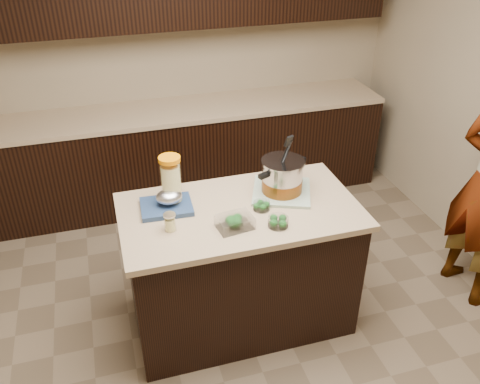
{
  "coord_description": "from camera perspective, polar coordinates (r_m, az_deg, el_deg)",
  "views": [
    {
      "loc": [
        -0.73,
        -2.48,
        2.6
      ],
      "look_at": [
        0.0,
        0.0,
        1.02
      ],
      "focal_mm": 38.0,
      "sensor_mm": 36.0,
      "label": 1
    }
  ],
  "objects": [
    {
      "name": "ground_plane",
      "position": [
        3.66,
        0.0,
        -13.75
      ],
      "size": [
        4.0,
        4.0,
        0.0
      ],
      "primitive_type": "plane",
      "color": "brown",
      "rests_on": "ground"
    },
    {
      "name": "room_shell",
      "position": [
        2.73,
        0.0,
        12.55
      ],
      "size": [
        4.04,
        4.04,
        2.72
      ],
      "color": "tan",
      "rests_on": "ground"
    },
    {
      "name": "back_cabinets",
      "position": [
        4.59,
        -6.26,
        10.06
      ],
      "size": [
        3.6,
        0.63,
        2.33
      ],
      "color": "black",
      "rests_on": "ground"
    },
    {
      "name": "island",
      "position": [
        3.36,
        0.0,
        -8.29
      ],
      "size": [
        1.46,
        0.81,
        0.9
      ],
      "color": "black",
      "rests_on": "ground"
    },
    {
      "name": "dish_towel",
      "position": [
        3.25,
        4.69,
        0.06
      ],
      "size": [
        0.47,
        0.47,
        0.02
      ],
      "primitive_type": "cube",
      "rotation": [
        0.0,
        0.0,
        -0.38
      ],
      "color": "#537B5B",
      "rests_on": "island"
    },
    {
      "name": "stock_pot",
      "position": [
        3.2,
        4.76,
        1.59
      ],
      "size": [
        0.36,
        0.36,
        0.39
      ],
      "rotation": [
        0.0,
        0.0,
        0.39
      ],
      "color": "#B7B7BC",
      "rests_on": "dish_towel"
    },
    {
      "name": "lemonade_pitcher",
      "position": [
        3.09,
        -7.73,
        1.03
      ],
      "size": [
        0.16,
        0.16,
        0.32
      ],
      "rotation": [
        0.0,
        0.0,
        -0.24
      ],
      "color": "#EBE08F",
      "rests_on": "island"
    },
    {
      "name": "mason_jar",
      "position": [
        2.91,
        -7.87,
        -3.4
      ],
      "size": [
        0.09,
        0.09,
        0.11
      ],
      "rotation": [
        0.0,
        0.0,
        0.36
      ],
      "color": "#EBE08F",
      "rests_on": "island"
    },
    {
      "name": "broccoli_tub_left",
      "position": [
        3.08,
        2.43,
        -1.6
      ],
      "size": [
        0.13,
        0.13,
        0.05
      ],
      "rotation": [
        0.0,
        0.0,
        -0.36
      ],
      "color": "silver",
      "rests_on": "island"
    },
    {
      "name": "broccoli_tub_right",
      "position": [
        2.94,
        4.3,
        -3.38
      ],
      "size": [
        0.13,
        0.13,
        0.06
      ],
      "rotation": [
        0.0,
        0.0,
        0.13
      ],
      "color": "silver",
      "rests_on": "island"
    },
    {
      "name": "broccoli_tub_rect",
      "position": [
        2.91,
        -0.6,
        -3.45
      ],
      "size": [
        0.22,
        0.17,
        0.07
      ],
      "rotation": [
        0.0,
        0.0,
        0.14
      ],
      "color": "silver",
      "rests_on": "island"
    },
    {
      "name": "blue_tray",
      "position": [
        3.1,
        -8.14,
        -1.22
      ],
      "size": [
        0.32,
        0.26,
        0.12
      ],
      "rotation": [
        0.0,
        0.0,
        -0.05
      ],
      "color": "navy",
      "rests_on": "island"
    }
  ]
}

